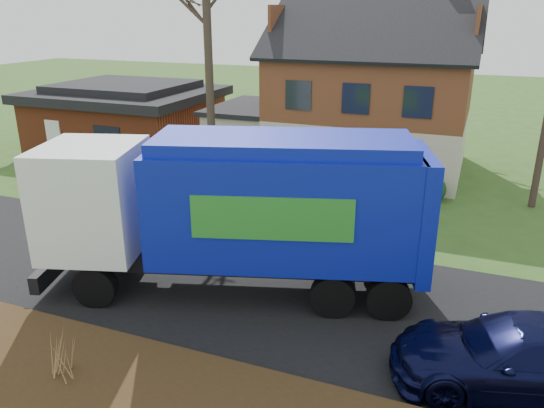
% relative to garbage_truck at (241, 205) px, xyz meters
% --- Properties ---
extents(ground, '(120.00, 120.00, 0.00)m').
position_rel_garbage_truck_xyz_m(ground, '(-1.31, 0.12, -2.60)').
color(ground, '#2C501A').
rests_on(ground, ground).
extents(road, '(80.00, 7.00, 0.02)m').
position_rel_garbage_truck_xyz_m(road, '(-1.31, 0.12, -2.59)').
color(road, black).
rests_on(road, ground).
extents(mulch_verge, '(80.00, 3.50, 0.30)m').
position_rel_garbage_truck_xyz_m(mulch_verge, '(-1.31, -5.18, -2.45)').
color(mulch_verge, black).
rests_on(mulch_verge, ground).
extents(main_house, '(12.95, 8.95, 9.26)m').
position_rel_garbage_truck_xyz_m(main_house, '(0.18, 14.03, 1.43)').
color(main_house, beige).
rests_on(main_house, ground).
extents(ranch_house, '(9.80, 8.20, 3.70)m').
position_rel_garbage_truck_xyz_m(ranch_house, '(-13.31, 13.12, -0.79)').
color(ranch_house, '#943D20').
rests_on(ranch_house, ground).
extents(garbage_truck, '(10.89, 5.74, 4.51)m').
position_rel_garbage_truck_xyz_m(garbage_truck, '(0.00, 0.00, 0.00)').
color(garbage_truck, black).
rests_on(garbage_truck, ground).
extents(silver_sedan, '(4.45, 1.79, 1.44)m').
position_rel_garbage_truck_xyz_m(silver_sedan, '(-3.02, 4.99, -1.88)').
color(silver_sedan, '#9B9DA3').
rests_on(silver_sedan, ground).
extents(navy_wagon, '(5.78, 3.39, 1.57)m').
position_rel_garbage_truck_xyz_m(navy_wagon, '(7.19, -1.68, -1.81)').
color(navy_wagon, black).
rests_on(navy_wagon, ground).
extents(grass_clump_mid, '(0.39, 0.32, 1.09)m').
position_rel_garbage_truck_xyz_m(grass_clump_mid, '(-1.75, -5.24, -1.76)').
color(grass_clump_mid, olive).
rests_on(grass_clump_mid, mulch_verge).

